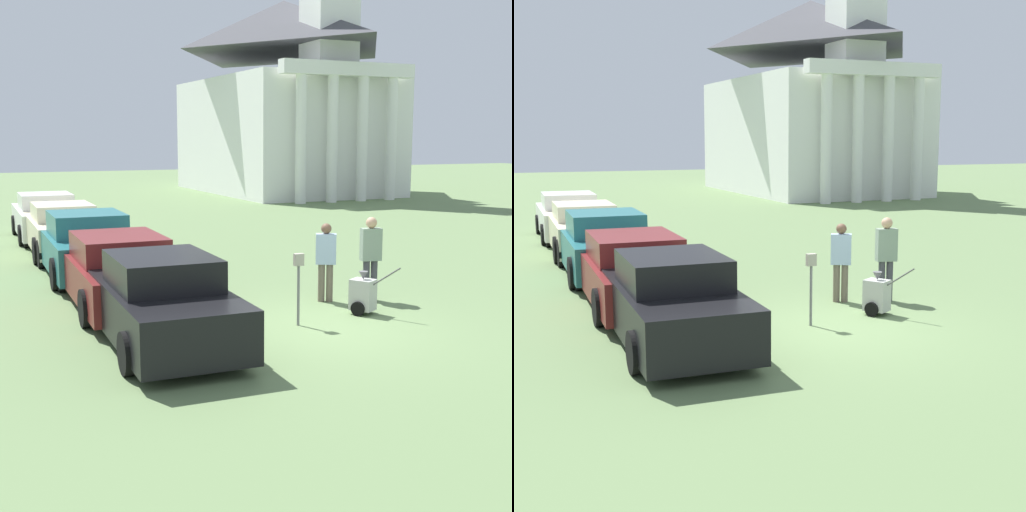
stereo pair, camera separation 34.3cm
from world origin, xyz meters
TOP-DOWN VIEW (x-y plane):
  - ground_plane at (0.00, 0.00)m, footprint 120.00×120.00m
  - parked_car_black at (-2.79, 0.25)m, footprint 2.03×4.76m
  - parked_car_maroon at (-2.79, 3.29)m, footprint 2.13×5.27m
  - parked_car_teal at (-2.79, 6.60)m, footprint 2.16×4.82m
  - parked_car_cream at (-2.79, 10.23)m, footprint 2.08×5.06m
  - parked_car_white at (-2.79, 13.70)m, footprint 2.10×4.71m
  - parking_meter at (-0.18, 0.29)m, footprint 0.18×0.09m
  - person_worker at (1.22, 1.76)m, footprint 0.47×0.40m
  - person_supervisor at (2.12, 1.46)m, footprint 0.46×0.31m
  - equipment_cart at (1.36, 0.53)m, footprint 0.68×0.94m
  - church at (13.62, 28.51)m, footprint 9.27×15.09m

SIDE VIEW (x-z plane):
  - ground_plane at x=0.00m, z-range 0.00..0.00m
  - equipment_cart at x=1.36m, z-range -0.11..0.89m
  - parked_car_maroon at x=-2.79m, z-range -0.04..1.42m
  - parked_car_black at x=-2.79m, z-range -0.06..1.46m
  - parked_car_white at x=-2.79m, z-range -0.05..1.48m
  - parked_car_cream at x=-2.79m, z-range -0.03..1.46m
  - parked_car_teal at x=-2.79m, z-range -0.05..1.53m
  - parking_meter at x=-0.18m, z-range 0.26..1.60m
  - person_worker at x=1.22m, z-range 0.11..1.76m
  - person_supervisor at x=2.12m, z-range 0.13..1.89m
  - church at x=13.62m, z-range -6.19..18.77m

